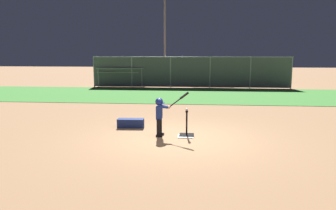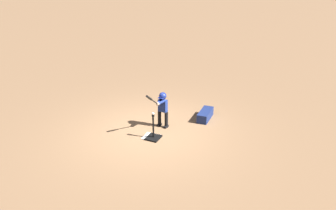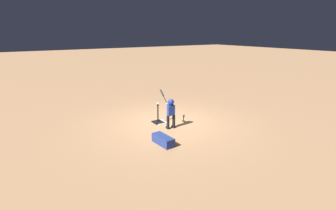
{
  "view_description": "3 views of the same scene",
  "coord_description": "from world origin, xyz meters",
  "px_view_note": "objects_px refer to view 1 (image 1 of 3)",
  "views": [
    {
      "loc": [
        0.57,
        -8.9,
        2.39
      ],
      "look_at": [
        -0.26,
        0.04,
        0.94
      ],
      "focal_mm": 35.0,
      "sensor_mm": 36.0,
      "label": 1
    },
    {
      "loc": [
        7.48,
        4.13,
        4.56
      ],
      "look_at": [
        -0.25,
        0.54,
        0.88
      ],
      "focal_mm": 35.0,
      "sensor_mm": 36.0,
      "label": 2
    },
    {
      "loc": [
        -8.04,
        5.27,
        3.44
      ],
      "look_at": [
        -0.16,
        0.12,
        0.78
      ],
      "focal_mm": 28.0,
      "sensor_mm": 36.0,
      "label": 3
    }
  ],
  "objects_px": {
    "batting_tee": "(187,132)",
    "bleachers_center": "(122,77)",
    "batter_child": "(161,112)",
    "equipment_bag": "(131,123)",
    "baseball": "(187,109)",
    "bleachers_left_center": "(210,79)"
  },
  "relations": [
    {
      "from": "batter_child",
      "to": "bleachers_left_center",
      "type": "relative_size",
      "value": 0.44
    },
    {
      "from": "batter_child",
      "to": "equipment_bag",
      "type": "relative_size",
      "value": 1.55
    },
    {
      "from": "batting_tee",
      "to": "batter_child",
      "type": "distance_m",
      "value": 0.96
    },
    {
      "from": "batting_tee",
      "to": "bleachers_center",
      "type": "bearing_deg",
      "value": 110.27
    },
    {
      "from": "baseball",
      "to": "equipment_bag",
      "type": "bearing_deg",
      "value": 153.47
    },
    {
      "from": "baseball",
      "to": "bleachers_left_center",
      "type": "xyz_separation_m",
      "value": [
        1.15,
        14.88,
        -0.31
      ]
    },
    {
      "from": "bleachers_left_center",
      "to": "equipment_bag",
      "type": "bearing_deg",
      "value": -102.07
    },
    {
      "from": "batting_tee",
      "to": "equipment_bag",
      "type": "bearing_deg",
      "value": 153.47
    },
    {
      "from": "batter_child",
      "to": "equipment_bag",
      "type": "height_order",
      "value": "batter_child"
    },
    {
      "from": "bleachers_left_center",
      "to": "baseball",
      "type": "bearing_deg",
      "value": -94.44
    },
    {
      "from": "batting_tee",
      "to": "bleachers_left_center",
      "type": "relative_size",
      "value": 0.25
    },
    {
      "from": "batting_tee",
      "to": "bleachers_center",
      "type": "height_order",
      "value": "bleachers_center"
    },
    {
      "from": "bleachers_center",
      "to": "bleachers_left_center",
      "type": "xyz_separation_m",
      "value": [
        6.28,
        1.0,
        -0.19
      ]
    },
    {
      "from": "batting_tee",
      "to": "batter_child",
      "type": "xyz_separation_m",
      "value": [
        -0.75,
        -0.08,
        0.6
      ]
    },
    {
      "from": "baseball",
      "to": "bleachers_center",
      "type": "height_order",
      "value": "bleachers_center"
    },
    {
      "from": "bleachers_center",
      "to": "batter_child",
      "type": "bearing_deg",
      "value": -72.59
    },
    {
      "from": "batter_child",
      "to": "bleachers_center",
      "type": "relative_size",
      "value": 0.38
    },
    {
      "from": "equipment_bag",
      "to": "baseball",
      "type": "bearing_deg",
      "value": -29.18
    },
    {
      "from": "equipment_bag",
      "to": "batter_child",
      "type": "bearing_deg",
      "value": -45.29
    },
    {
      "from": "batting_tee",
      "to": "baseball",
      "type": "distance_m",
      "value": 0.67
    },
    {
      "from": "bleachers_center",
      "to": "equipment_bag",
      "type": "xyz_separation_m",
      "value": [
        3.29,
        -12.96,
        -0.51
      ]
    },
    {
      "from": "batting_tee",
      "to": "bleachers_center",
      "type": "relative_size",
      "value": 0.22
    }
  ]
}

